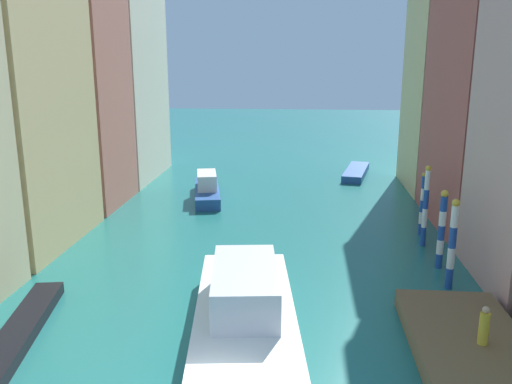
% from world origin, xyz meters
% --- Properties ---
extents(ground_plane, '(154.00, 154.00, 0.00)m').
position_xyz_m(ground_plane, '(0.00, 24.50, 0.00)').
color(ground_plane, '#1E6B66').
extents(building_left_2, '(8.13, 7.40, 18.61)m').
position_xyz_m(building_left_2, '(-15.03, 24.28, 9.32)').
color(building_left_2, '#C6705B').
rests_on(building_left_2, ground).
extents(building_left_3, '(8.13, 10.96, 19.07)m').
position_xyz_m(building_left_3, '(-15.03, 33.62, 9.55)').
color(building_left_3, beige).
rests_on(building_left_3, ground).
extents(building_right_2, '(8.13, 11.32, 20.86)m').
position_xyz_m(building_right_2, '(15.03, 21.47, 10.44)').
color(building_right_2, '#B25147').
rests_on(building_right_2, ground).
extents(building_right_3, '(8.13, 8.97, 18.59)m').
position_xyz_m(building_right_3, '(15.03, 31.70, 9.31)').
color(building_right_3, '#DBB77A').
rests_on(building_right_3, ground).
extents(waterfront_dock, '(4.12, 7.36, 0.75)m').
position_xyz_m(waterfront_dock, '(8.69, 5.19, 0.38)').
color(waterfront_dock, brown).
rests_on(waterfront_dock, ground).
extents(person_on_dock, '(0.36, 0.36, 1.46)m').
position_xyz_m(person_on_dock, '(8.98, 4.38, 1.42)').
color(person_on_dock, gold).
rests_on(person_on_dock, waterfront_dock).
extents(mooring_pole_0, '(0.38, 0.38, 4.44)m').
position_xyz_m(mooring_pole_0, '(9.47, 10.87, 2.27)').
color(mooring_pole_0, '#1E479E').
rests_on(mooring_pole_0, ground).
extents(mooring_pole_1, '(0.39, 0.39, 4.21)m').
position_xyz_m(mooring_pole_1, '(9.62, 13.48, 2.16)').
color(mooring_pole_1, '#1E479E').
rests_on(mooring_pole_1, ground).
extents(mooring_pole_2, '(0.33, 0.33, 4.80)m').
position_xyz_m(mooring_pole_2, '(9.50, 16.91, 2.45)').
color(mooring_pole_2, '#1E479E').
rests_on(mooring_pole_2, ground).
extents(mooring_pole_3, '(0.28, 0.28, 3.99)m').
position_xyz_m(mooring_pole_3, '(9.74, 18.84, 2.04)').
color(mooring_pole_3, '#1E479E').
rests_on(mooring_pole_3, ground).
extents(vaporetto_white, '(5.13, 11.36, 2.85)m').
position_xyz_m(vaporetto_white, '(0.25, 5.64, 1.02)').
color(vaporetto_white, white).
rests_on(vaporetto_white, ground).
extents(gondola_black, '(3.19, 10.95, 0.52)m').
position_xyz_m(gondola_black, '(-8.35, 3.32, 0.26)').
color(gondola_black, black).
rests_on(gondola_black, ground).
extents(motorboat_0, '(3.21, 7.56, 0.66)m').
position_xyz_m(motorboat_0, '(7.33, 35.97, 0.33)').
color(motorboat_0, '#234C93').
rests_on(motorboat_0, ground).
extents(motorboat_1, '(3.26, 7.66, 2.08)m').
position_xyz_m(motorboat_1, '(-5.07, 26.42, 0.77)').
color(motorboat_1, '#234C93').
rests_on(motorboat_1, ground).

